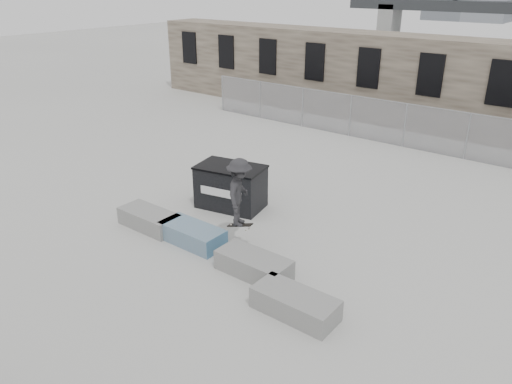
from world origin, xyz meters
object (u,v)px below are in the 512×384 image
dumpster (231,186)px  skateboarder (239,193)px  planter_far_left (149,219)px  planter_center_right (254,264)px  planter_center_left (192,234)px  planter_offset (295,303)px

dumpster → skateboarder: 2.87m
planter_far_left → planter_center_right: 4.20m
planter_center_left → dumpster: (-0.75, 2.61, 0.44)m
skateboarder → planter_center_right: bearing=-152.8°
planter_offset → skateboarder: 3.73m
planter_center_right → skateboarder: bearing=143.1°
planter_offset → dumpster: dumpster is taller
planter_center_right → dumpster: dumpster is taller
planter_center_right → dumpster: size_ratio=0.82×
planter_offset → dumpster: size_ratio=0.82×
planter_center_left → planter_offset: bearing=-12.5°
planter_center_left → dumpster: dumpster is taller
planter_center_left → planter_center_right: bearing=-4.6°
planter_center_left → skateboarder: size_ratio=0.95×
planter_far_left → planter_center_left: bearing=3.4°
planter_center_left → planter_center_right: (2.44, -0.20, 0.00)m
planter_center_right → planter_offset: same height
dumpster → skateboarder: (1.96, -1.88, 0.94)m
planter_far_left → planter_center_right: same height
dumpster → planter_center_left: bearing=-86.0°
planter_center_left → skateboarder: bearing=31.1°
planter_center_right → planter_center_left: bearing=175.4°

